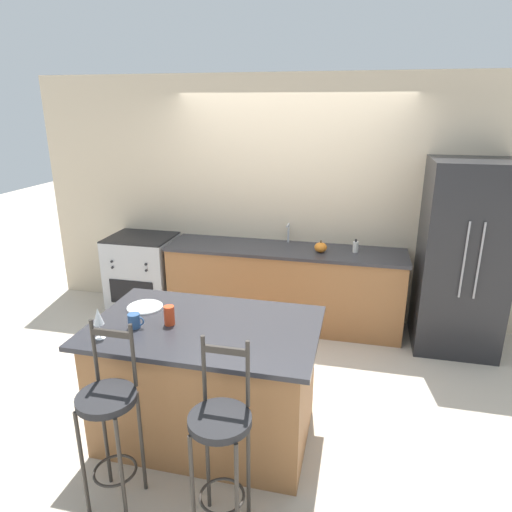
{
  "coord_description": "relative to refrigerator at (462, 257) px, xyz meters",
  "views": [
    {
      "loc": [
        0.78,
        -4.32,
        2.39
      ],
      "look_at": [
        -0.09,
        -0.61,
        1.11
      ],
      "focal_mm": 32.0,
      "sensor_mm": 36.0,
      "label": 1
    }
  ],
  "objects": [
    {
      "name": "sink_faucet",
      "position": [
        -1.78,
        0.28,
        0.08
      ],
      "size": [
        0.02,
        0.13,
        0.22
      ],
      "color": "#ADAFB5",
      "rests_on": "back_counter"
    },
    {
      "name": "wine_glass",
      "position": [
        -2.62,
        -2.22,
        0.12
      ],
      "size": [
        0.07,
        0.07,
        0.22
      ],
      "color": "white",
      "rests_on": "kitchen_island"
    },
    {
      "name": "bar_stool_far",
      "position": [
        -1.67,
        -2.64,
        -0.32
      ],
      "size": [
        0.35,
        0.35,
        1.19
      ],
      "color": "#332D28",
      "rests_on": "ground_plane"
    },
    {
      "name": "wall_back",
      "position": [
        -1.78,
        0.4,
        0.4
      ],
      "size": [
        6.0,
        0.07,
        2.7
      ],
      "color": "beige",
      "rests_on": "ground_plane"
    },
    {
      "name": "dinner_plate",
      "position": [
        -2.55,
        -1.72,
        -0.03
      ],
      "size": [
        0.27,
        0.27,
        0.02
      ],
      "color": "white",
      "rests_on": "kitchen_island"
    },
    {
      "name": "oven_range",
      "position": [
        -3.48,
        0.06,
        -0.49
      ],
      "size": [
        0.74,
        0.66,
        0.92
      ],
      "color": "#ADAFB5",
      "rests_on": "ground_plane"
    },
    {
      "name": "ground_plane",
      "position": [
        -1.78,
        -0.29,
        -0.95
      ],
      "size": [
        18.0,
        18.0,
        0.0
      ],
      "primitive_type": "plane",
      "color": "beige"
    },
    {
      "name": "kitchen_island",
      "position": [
        -2.02,
        -1.89,
        -0.49
      ],
      "size": [
        1.61,
        1.01,
        0.91
      ],
      "color": "#936038",
      "rests_on": "ground_plane"
    },
    {
      "name": "soap_bottle",
      "position": [
        -1.03,
        0.1,
        0.0
      ],
      "size": [
        0.06,
        0.06,
        0.14
      ],
      "color": "silver",
      "rests_on": "back_counter"
    },
    {
      "name": "tumbler_cup",
      "position": [
        -2.25,
        -1.93,
        0.03
      ],
      "size": [
        0.07,
        0.07,
        0.14
      ],
      "color": "red",
      "rests_on": "kitchen_island"
    },
    {
      "name": "bar_stool_near",
      "position": [
        -2.37,
        -2.6,
        -0.32
      ],
      "size": [
        0.35,
        0.35,
        1.19
      ],
      "color": "#332D28",
      "rests_on": "ground_plane"
    },
    {
      "name": "pumpkin_decoration",
      "position": [
        -1.39,
        0.02,
        -0.0
      ],
      "size": [
        0.13,
        0.13,
        0.13
      ],
      "color": "orange",
      "rests_on": "back_counter"
    },
    {
      "name": "refrigerator",
      "position": [
        0.0,
        0.0,
        0.0
      ],
      "size": [
        0.79,
        0.78,
        1.9
      ],
      "color": "#232326",
      "rests_on": "ground_plane"
    },
    {
      "name": "back_counter",
      "position": [
        -1.78,
        0.08,
        -0.5
      ],
      "size": [
        2.6,
        0.67,
        0.9
      ],
      "color": "#936038",
      "rests_on": "ground_plane"
    },
    {
      "name": "coffee_mug",
      "position": [
        -2.47,
        -2.03,
        0.01
      ],
      "size": [
        0.12,
        0.08,
        0.1
      ],
      "color": "#335689",
      "rests_on": "kitchen_island"
    }
  ]
}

